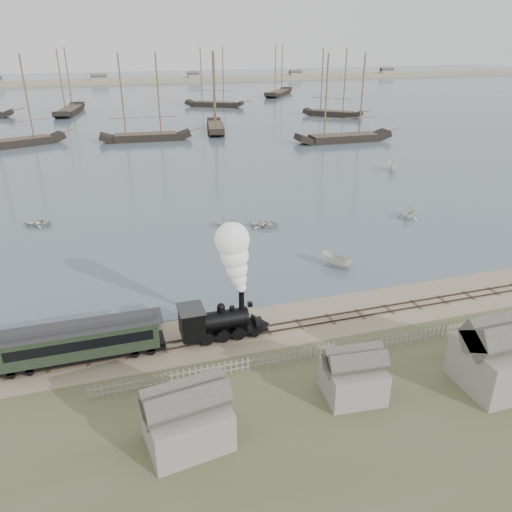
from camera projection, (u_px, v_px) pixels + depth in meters
name	position (u px, v px, depth m)	size (l,w,h in m)	color
ground	(271.00, 317.00, 45.72)	(600.00, 600.00, 0.00)	tan
harbor_water	(131.00, 100.00, 194.01)	(600.00, 336.00, 0.06)	#465564
rail_track	(279.00, 328.00, 43.95)	(120.00, 1.80, 0.16)	#3A2A20
picket_fence_west	(220.00, 375.00, 37.85)	(19.00, 0.10, 1.20)	gray
picket_fence_east	(438.00, 338.00, 42.55)	(15.00, 0.10, 1.20)	gray
shed_left	(189.00, 442.00, 31.67)	(5.00, 4.00, 4.10)	gray
shed_mid	(352.00, 395.00, 35.79)	(4.00, 3.50, 3.60)	gray
shed_right	(498.00, 383.00, 37.01)	(6.00, 5.00, 5.10)	gray
far_spit	(119.00, 83.00, 263.81)	(500.00, 20.00, 1.80)	tan
locomotive	(232.00, 289.00, 41.01)	(7.86, 2.93, 9.79)	black
passenger_coach	(81.00, 340.00, 38.76)	(12.66, 2.44, 3.07)	black
beached_dinghy	(141.00, 327.00, 43.39)	(3.85, 2.75, 0.80)	silver
rowboat_1	(226.00, 222.00, 66.33)	(3.03, 2.62, 1.60)	silver
rowboat_2	(336.00, 261.00, 55.09)	(3.83, 1.44, 1.48)	silver
rowboat_3	(265.00, 224.00, 66.68)	(3.93, 2.81, 0.81)	silver
rowboat_4	(409.00, 213.00, 69.52)	(3.27, 2.82, 1.72)	silver
rowboat_5	(392.00, 167.00, 93.83)	(4.04, 1.52, 1.56)	silver
rowboat_6	(36.00, 223.00, 67.19)	(3.81, 2.72, 0.79)	silver
schooner_1	(10.00, 101.00, 110.78)	(20.89, 4.82, 20.00)	black
schooner_2	(142.00, 98.00, 116.84)	(21.67, 5.00, 20.00)	black
schooner_3	(214.00, 92.00, 128.36)	(19.65, 4.54, 20.00)	black
schooner_4	(346.00, 98.00, 115.69)	(23.64, 5.46, 20.00)	black
schooner_5	(334.00, 83.00, 152.12)	(18.57, 4.28, 20.00)	black
schooner_7	(65.00, 81.00, 157.63)	(24.70, 5.70, 20.00)	black
schooner_8	(213.00, 77.00, 172.85)	(20.77, 4.79, 20.00)	black
schooner_9	(279.00, 70.00, 205.66)	(25.34, 5.85, 20.00)	black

